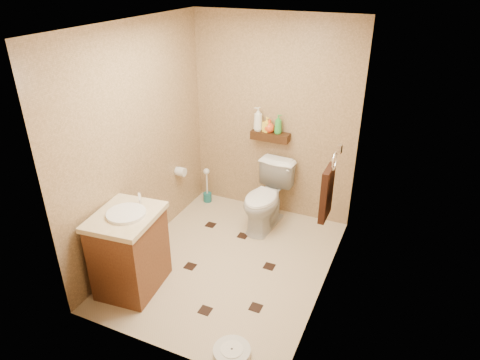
% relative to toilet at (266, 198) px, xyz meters
% --- Properties ---
extents(ground, '(2.50, 2.50, 0.00)m').
position_rel_toilet_xyz_m(ground, '(-0.09, -0.83, -0.39)').
color(ground, beige).
rests_on(ground, ground).
extents(wall_back, '(2.00, 0.04, 2.40)m').
position_rel_toilet_xyz_m(wall_back, '(-0.09, 0.42, 0.81)').
color(wall_back, tan).
rests_on(wall_back, ground).
extents(wall_front, '(2.00, 0.04, 2.40)m').
position_rel_toilet_xyz_m(wall_front, '(-0.09, -2.08, 0.81)').
color(wall_front, tan).
rests_on(wall_front, ground).
extents(wall_left, '(0.04, 2.50, 2.40)m').
position_rel_toilet_xyz_m(wall_left, '(-1.09, -0.83, 0.81)').
color(wall_left, tan).
rests_on(wall_left, ground).
extents(wall_right, '(0.04, 2.50, 2.40)m').
position_rel_toilet_xyz_m(wall_right, '(0.91, -0.83, 0.81)').
color(wall_right, tan).
rests_on(wall_right, ground).
extents(ceiling, '(2.00, 2.50, 0.02)m').
position_rel_toilet_xyz_m(ceiling, '(-0.09, -0.83, 2.01)').
color(ceiling, silver).
rests_on(ceiling, wall_back).
extents(wall_shelf, '(0.46, 0.14, 0.10)m').
position_rel_toilet_xyz_m(wall_shelf, '(-0.09, 0.34, 0.63)').
color(wall_shelf, '#3E2211').
rests_on(wall_shelf, wall_back).
extents(floor_accents, '(1.14, 1.40, 0.01)m').
position_rel_toilet_xyz_m(floor_accents, '(-0.07, -0.88, -0.38)').
color(floor_accents, black).
rests_on(floor_accents, ground).
extents(toilet, '(0.49, 0.79, 0.77)m').
position_rel_toilet_xyz_m(toilet, '(0.00, 0.00, 0.00)').
color(toilet, white).
rests_on(toilet, ground).
extents(vanity, '(0.62, 0.72, 0.94)m').
position_rel_toilet_xyz_m(vanity, '(-0.79, -1.53, 0.04)').
color(vanity, brown).
rests_on(vanity, ground).
extents(bathroom_scale, '(0.33, 0.33, 0.06)m').
position_rel_toilet_xyz_m(bathroom_scale, '(0.44, -1.90, -0.36)').
color(bathroom_scale, silver).
rests_on(bathroom_scale, ground).
extents(toilet_brush, '(0.11, 0.11, 0.48)m').
position_rel_toilet_xyz_m(toilet_brush, '(-0.91, 0.24, -0.22)').
color(toilet_brush, '#1A666A').
rests_on(toilet_brush, ground).
extents(towel_ring, '(0.12, 0.30, 0.76)m').
position_rel_toilet_xyz_m(towel_ring, '(0.82, -0.58, 0.56)').
color(towel_ring, silver).
rests_on(towel_ring, wall_right).
extents(toilet_paper, '(0.12, 0.11, 0.12)m').
position_rel_toilet_xyz_m(toilet_paper, '(-1.03, -0.18, 0.21)').
color(toilet_paper, silver).
rests_on(toilet_paper, wall_left).
extents(bottle_a, '(0.15, 0.15, 0.28)m').
position_rel_toilet_xyz_m(bottle_a, '(-0.25, 0.34, 0.83)').
color(bottle_a, white).
rests_on(bottle_a, wall_shelf).
extents(bottle_b, '(0.11, 0.11, 0.18)m').
position_rel_toilet_xyz_m(bottle_b, '(-0.14, 0.34, 0.77)').
color(bottle_b, yellow).
rests_on(bottle_b, wall_shelf).
extents(bottle_c, '(0.17, 0.17, 0.16)m').
position_rel_toilet_xyz_m(bottle_c, '(-0.11, 0.34, 0.76)').
color(bottle_c, '#EB491B').
rests_on(bottle_c, wall_shelf).
extents(bottle_d, '(0.12, 0.12, 0.23)m').
position_rel_toilet_xyz_m(bottle_d, '(-0.00, 0.34, 0.80)').
color(bottle_d, green).
rests_on(bottle_d, wall_shelf).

